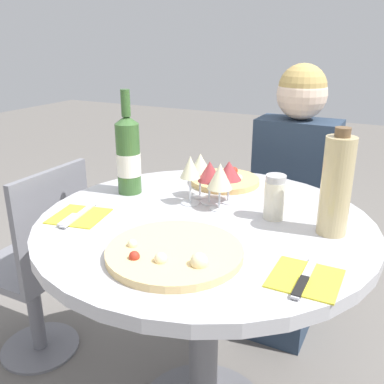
{
  "coord_description": "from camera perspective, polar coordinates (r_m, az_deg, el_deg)",
  "views": [
    {
      "loc": [
        0.49,
        -1.05,
        1.28
      ],
      "look_at": [
        -0.01,
        -0.06,
        0.87
      ],
      "focal_mm": 40.0,
      "sensor_mm": 36.0,
      "label": 1
    }
  ],
  "objects": [
    {
      "name": "seated_diner",
      "position": [
        1.94,
        12.74,
        -2.41
      ],
      "size": [
        0.35,
        0.41,
        1.18
      ],
      "rotation": [
        0.0,
        0.0,
        3.14
      ],
      "color": "#28384C",
      "rests_on": "ground_plane"
    },
    {
      "name": "dining_table",
      "position": [
        1.34,
        1.65,
        -9.7
      ],
      "size": [
        0.99,
        0.99,
        0.77
      ],
      "color": "slate",
      "rests_on": "ground_plane"
    },
    {
      "name": "pizza_small_far",
      "position": [
        1.56,
        4.36,
        1.59
      ],
      "size": [
        0.25,
        0.25,
        0.05
      ],
      "color": "#DBB26B",
      "rests_on": "dining_table"
    },
    {
      "name": "wine_glass_back_right",
      "position": [
        1.37,
        4.95,
        2.75
      ],
      "size": [
        0.08,
        0.08,
        0.14
      ],
      "color": "silver",
      "rests_on": "dining_table"
    },
    {
      "name": "chair_behind_diner",
      "position": [
        2.11,
        13.32,
        -4.94
      ],
      "size": [
        0.36,
        0.36,
        0.83
      ],
      "rotation": [
        0.0,
        0.0,
        3.14
      ],
      "color": "slate",
      "rests_on": "ground_plane"
    },
    {
      "name": "wine_glass_back_left",
      "position": [
        1.4,
        1.1,
        3.72
      ],
      "size": [
        0.07,
        0.07,
        0.15
      ],
      "color": "silver",
      "rests_on": "dining_table"
    },
    {
      "name": "pizza_large",
      "position": [
        1.05,
        -2.34,
        -8.04
      ],
      "size": [
        0.34,
        0.34,
        0.05
      ],
      "color": "#E5C17F",
      "rests_on": "dining_table"
    },
    {
      "name": "place_setting_left",
      "position": [
        1.32,
        -14.9,
        -3.11
      ],
      "size": [
        0.18,
        0.19,
        0.01
      ],
      "color": "yellow",
      "rests_on": "dining_table"
    },
    {
      "name": "wine_bottle",
      "position": [
        1.45,
        -8.49,
        4.89
      ],
      "size": [
        0.08,
        0.08,
        0.35
      ],
      "color": "#38602D",
      "rests_on": "dining_table"
    },
    {
      "name": "chair_empty_side",
      "position": [
        1.83,
        -19.79,
        -9.76
      ],
      "size": [
        0.36,
        0.36,
        0.83
      ],
      "rotation": [
        0.0,
        0.0,
        1.57
      ],
      "color": "slate",
      "rests_on": "ground_plane"
    },
    {
      "name": "wine_glass_front_left",
      "position": [
        1.34,
        -0.24,
        3.15
      ],
      "size": [
        0.06,
        0.06,
        0.16
      ],
      "color": "silver",
      "rests_on": "dining_table"
    },
    {
      "name": "wine_glass_front_right",
      "position": [
        1.3,
        3.75,
        2.05
      ],
      "size": [
        0.08,
        0.08,
        0.15
      ],
      "color": "silver",
      "rests_on": "dining_table"
    },
    {
      "name": "wine_glass_center",
      "position": [
        1.35,
        2.38,
        2.66
      ],
      "size": [
        0.08,
        0.08,
        0.14
      ],
      "color": "silver",
      "rests_on": "dining_table"
    },
    {
      "name": "place_setting_right",
      "position": [
        1.0,
        14.84,
        -11.09
      ],
      "size": [
        0.15,
        0.19,
        0.01
      ],
      "color": "yellow",
      "rests_on": "dining_table"
    },
    {
      "name": "tall_carafe",
      "position": [
        1.19,
        18.69,
        0.82
      ],
      "size": [
        0.08,
        0.08,
        0.29
      ],
      "color": "tan",
      "rests_on": "dining_table"
    },
    {
      "name": "sugar_shaker",
      "position": [
        1.27,
        10.97,
        -0.68
      ],
      "size": [
        0.06,
        0.06,
        0.13
      ],
      "color": "silver",
      "rests_on": "dining_table"
    }
  ]
}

